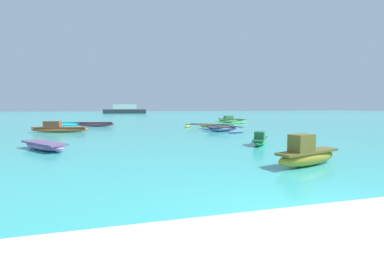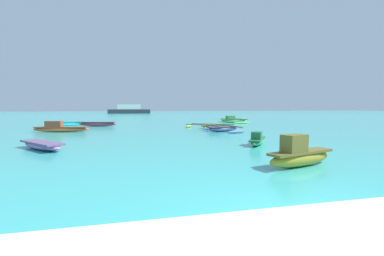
{
  "view_description": "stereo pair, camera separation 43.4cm",
  "coord_description": "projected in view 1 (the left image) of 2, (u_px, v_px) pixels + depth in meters",
  "views": [
    {
      "loc": [
        -3.18,
        -2.81,
        1.87
      ],
      "look_at": [
        1.74,
        16.52,
        0.25
      ],
      "focal_mm": 24.0,
      "sensor_mm": 36.0,
      "label": 1
    },
    {
      "loc": [
        -2.76,
        -2.92,
        1.87
      ],
      "look_at": [
        1.74,
        16.52,
        0.25
      ],
      "focal_mm": 24.0,
      "sensor_mm": 36.0,
      "label": 2
    }
  ],
  "objects": [
    {
      "name": "moored_boat_8",
      "position": [
        59.0,
        128.0,
        19.16
      ],
      "size": [
        4.2,
        1.28,
        0.84
      ],
      "rotation": [
        0.0,
        0.0,
        -0.17
      ],
      "color": "orange",
      "rests_on": "ground_plane"
    },
    {
      "name": "moored_boat_4",
      "position": [
        96.0,
        124.0,
        24.89
      ],
      "size": [
        3.57,
        1.08,
        0.43
      ],
      "rotation": [
        0.0,
        0.0,
        -0.18
      ],
      "color": "#963B51",
      "rests_on": "ground_plane"
    },
    {
      "name": "moored_boat_7",
      "position": [
        44.0,
        145.0,
        11.29
      ],
      "size": [
        2.56,
        2.87,
        0.34
      ],
      "rotation": [
        0.0,
        0.0,
        -0.88
      ],
      "color": "#A578C4",
      "rests_on": "ground_plane"
    },
    {
      "name": "moored_boat_0",
      "position": [
        68.0,
        123.0,
        27.18
      ],
      "size": [
        3.48,
        3.81,
        0.35
      ],
      "rotation": [
        0.0,
        0.0,
        0.16
      ],
      "color": "#23CEDC",
      "rests_on": "ground_plane"
    },
    {
      "name": "moored_boat_1",
      "position": [
        209.0,
        126.0,
        23.19
      ],
      "size": [
        4.44,
        3.8,
        0.34
      ],
      "rotation": [
        0.0,
        0.0,
        0.95
      ],
      "color": "#95AE3C",
      "rests_on": "ground_plane"
    },
    {
      "name": "ground_plane",
      "position": [
        359.0,
        239.0,
        3.65
      ],
      "size": [
        240.0,
        240.0,
        0.0
      ],
      "color": "#38ADA8"
    },
    {
      "name": "moored_boat_6",
      "position": [
        307.0,
        155.0,
        8.19
      ],
      "size": [
        2.75,
        1.31,
        1.03
      ],
      "rotation": [
        0.0,
        0.0,
        0.29
      ],
      "color": "olive",
      "rests_on": "ground_plane"
    },
    {
      "name": "distant_ferry",
      "position": [
        125.0,
        110.0,
        75.98
      ],
      "size": [
        12.21,
        2.69,
        2.69
      ],
      "color": "#2D333D",
      "rests_on": "ground_plane"
    },
    {
      "name": "moored_boat_2",
      "position": [
        223.0,
        129.0,
        19.99
      ],
      "size": [
        2.77,
        3.93,
        0.43
      ],
      "rotation": [
        0.0,
        0.0,
        0.23
      ],
      "color": "#5869A5",
      "rests_on": "ground_plane"
    },
    {
      "name": "moored_boat_3",
      "position": [
        231.0,
        120.0,
        31.52
      ],
      "size": [
        3.48,
        4.66,
        0.84
      ],
      "rotation": [
        0.0,
        0.0,
        0.06
      ],
      "color": "#73DF74",
      "rests_on": "ground_plane"
    },
    {
      "name": "moored_boat_5",
      "position": [
        260.0,
        140.0,
        12.9
      ],
      "size": [
        1.84,
        2.27,
        0.67
      ],
      "rotation": [
        0.0,
        0.0,
        0.95
      ],
      "color": "green",
      "rests_on": "ground_plane"
    }
  ]
}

